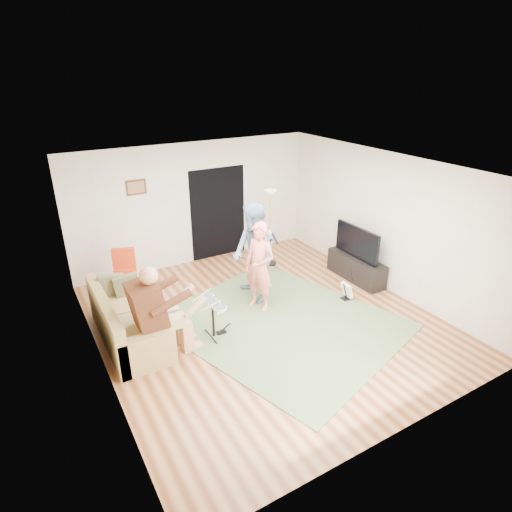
{
  "coord_description": "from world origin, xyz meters",
  "views": [
    {
      "loc": [
        -3.41,
        -5.52,
        4.14
      ],
      "look_at": [
        -0.01,
        0.3,
        1.14
      ],
      "focal_mm": 30.0,
      "sensor_mm": 36.0,
      "label": 1
    }
  ],
  "objects_px": {
    "sofa": "(124,325)",
    "television": "(357,242)",
    "drum_kit": "(213,321)",
    "tv_cabinet": "(356,268)",
    "singer": "(260,267)",
    "dining_chair": "(125,284)",
    "guitarist": "(254,253)",
    "guitar_spare": "(347,290)",
    "torchiere_lamp": "(270,214)"
  },
  "relations": [
    {
      "from": "torchiere_lamp",
      "to": "television",
      "type": "xyz_separation_m",
      "value": [
        1.12,
        -1.55,
        -0.34
      ]
    },
    {
      "from": "singer",
      "to": "dining_chair",
      "type": "distance_m",
      "value": 2.58
    },
    {
      "from": "sofa",
      "to": "television",
      "type": "height_order",
      "value": "television"
    },
    {
      "from": "guitar_spare",
      "to": "dining_chair",
      "type": "distance_m",
      "value": 4.23
    },
    {
      "from": "sofa",
      "to": "dining_chair",
      "type": "height_order",
      "value": "dining_chair"
    },
    {
      "from": "drum_kit",
      "to": "guitarist",
      "type": "height_order",
      "value": "guitarist"
    },
    {
      "from": "drum_kit",
      "to": "tv_cabinet",
      "type": "bearing_deg",
      "value": 6.69
    },
    {
      "from": "guitarist",
      "to": "television",
      "type": "relative_size",
      "value": 1.61
    },
    {
      "from": "singer",
      "to": "torchiere_lamp",
      "type": "xyz_separation_m",
      "value": [
        1.18,
        1.53,
        0.35
      ]
    },
    {
      "from": "torchiere_lamp",
      "to": "dining_chair",
      "type": "bearing_deg",
      "value": -178.63
    },
    {
      "from": "singer",
      "to": "sofa",
      "type": "bearing_deg",
      "value": -116.88
    },
    {
      "from": "torchiere_lamp",
      "to": "sofa",
      "type": "bearing_deg",
      "value": -160.03
    },
    {
      "from": "sofa",
      "to": "television",
      "type": "xyz_separation_m",
      "value": [
        4.74,
        -0.24,
        0.57
      ]
    },
    {
      "from": "singer",
      "to": "dining_chair",
      "type": "bearing_deg",
      "value": -146.69
    },
    {
      "from": "torchiere_lamp",
      "to": "television",
      "type": "bearing_deg",
      "value": -54.12
    },
    {
      "from": "sofa",
      "to": "television",
      "type": "bearing_deg",
      "value": -2.89
    },
    {
      "from": "drum_kit",
      "to": "television",
      "type": "bearing_deg",
      "value": 6.79
    },
    {
      "from": "television",
      "to": "drum_kit",
      "type": "bearing_deg",
      "value": -173.21
    },
    {
      "from": "dining_chair",
      "to": "tv_cabinet",
      "type": "bearing_deg",
      "value": 1.1
    },
    {
      "from": "torchiere_lamp",
      "to": "tv_cabinet",
      "type": "xyz_separation_m",
      "value": [
        1.17,
        -1.55,
        -0.94
      ]
    },
    {
      "from": "torchiere_lamp",
      "to": "tv_cabinet",
      "type": "relative_size",
      "value": 1.24
    },
    {
      "from": "drum_kit",
      "to": "torchiere_lamp",
      "type": "height_order",
      "value": "torchiere_lamp"
    },
    {
      "from": "tv_cabinet",
      "to": "torchiere_lamp",
      "type": "bearing_deg",
      "value": 127.07
    },
    {
      "from": "guitar_spare",
      "to": "television",
      "type": "distance_m",
      "value": 1.12
    },
    {
      "from": "drum_kit",
      "to": "singer",
      "type": "height_order",
      "value": "singer"
    },
    {
      "from": "guitarist",
      "to": "torchiere_lamp",
      "type": "bearing_deg",
      "value": 140.38
    },
    {
      "from": "sofa",
      "to": "singer",
      "type": "height_order",
      "value": "singer"
    },
    {
      "from": "drum_kit",
      "to": "guitar_spare",
      "type": "xyz_separation_m",
      "value": [
        2.75,
        -0.17,
        -0.1
      ]
    },
    {
      "from": "sofa",
      "to": "drum_kit",
      "type": "bearing_deg",
      "value": -26.68
    },
    {
      "from": "guitarist",
      "to": "television",
      "type": "distance_m",
      "value": 2.25
    },
    {
      "from": "drum_kit",
      "to": "singer",
      "type": "relative_size",
      "value": 0.42
    },
    {
      "from": "drum_kit",
      "to": "tv_cabinet",
      "type": "relative_size",
      "value": 0.5
    },
    {
      "from": "sofa",
      "to": "torchiere_lamp",
      "type": "xyz_separation_m",
      "value": [
        3.62,
        1.31,
        0.9
      ]
    },
    {
      "from": "singer",
      "to": "torchiere_lamp",
      "type": "bearing_deg",
      "value": 120.53
    },
    {
      "from": "guitarist",
      "to": "tv_cabinet",
      "type": "bearing_deg",
      "value": 83.84
    },
    {
      "from": "tv_cabinet",
      "to": "sofa",
      "type": "bearing_deg",
      "value": 177.14
    },
    {
      "from": "sofa",
      "to": "guitarist",
      "type": "distance_m",
      "value": 2.62
    },
    {
      "from": "sofa",
      "to": "tv_cabinet",
      "type": "height_order",
      "value": "sofa"
    },
    {
      "from": "singer",
      "to": "drum_kit",
      "type": "bearing_deg",
      "value": -91.05
    },
    {
      "from": "guitar_spare",
      "to": "torchiere_lamp",
      "type": "xyz_separation_m",
      "value": [
        -0.42,
        2.14,
        0.98
      ]
    },
    {
      "from": "sofa",
      "to": "tv_cabinet",
      "type": "xyz_separation_m",
      "value": [
        4.79,
        -0.24,
        -0.03
      ]
    },
    {
      "from": "singer",
      "to": "guitarist",
      "type": "bearing_deg",
      "value": 143.72
    },
    {
      "from": "guitarist",
      "to": "sofa",
      "type": "bearing_deg",
      "value": -84.16
    },
    {
      "from": "drum_kit",
      "to": "singer",
      "type": "xyz_separation_m",
      "value": [
        1.14,
        0.43,
        0.53
      ]
    },
    {
      "from": "sofa",
      "to": "dining_chair",
      "type": "xyz_separation_m",
      "value": [
        0.35,
        1.24,
        0.09
      ]
    },
    {
      "from": "guitarist",
      "to": "television",
      "type": "bearing_deg",
      "value": 83.64
    },
    {
      "from": "drum_kit",
      "to": "torchiere_lamp",
      "type": "relative_size",
      "value": 0.4
    },
    {
      "from": "sofa",
      "to": "guitar_spare",
      "type": "height_order",
      "value": "sofa"
    },
    {
      "from": "singer",
      "to": "tv_cabinet",
      "type": "height_order",
      "value": "singer"
    },
    {
      "from": "guitarist",
      "to": "guitar_spare",
      "type": "bearing_deg",
      "value": 61.02
    }
  ]
}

